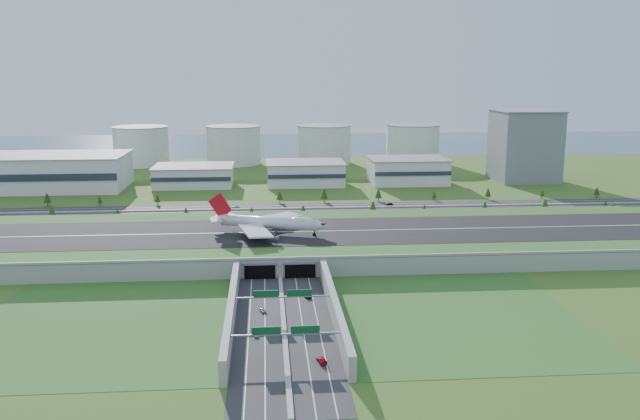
{
  "coord_description": "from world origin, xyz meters",
  "views": [
    {
      "loc": [
        -5.32,
        -326.04,
        86.98
      ],
      "look_at": [
        23.91,
        35.0,
        11.67
      ],
      "focal_mm": 38.0,
      "sensor_mm": 36.0,
      "label": 1
    }
  ],
  "objects": [
    {
      "name": "car_1",
      "position": [
        -9.59,
        -112.97,
        0.78
      ],
      "size": [
        1.87,
        4.13,
        1.31
      ],
      "primitive_type": "imported",
      "rotation": [
        0.0,
        0.0,
        0.12
      ],
      "color": "silver",
      "rests_on": "ground"
    },
    {
      "name": "tree_row",
      "position": [
        5.93,
        95.59,
        4.74
      ],
      "size": [
        502.24,
        48.76,
        8.5
      ],
      "color": "#3D2819",
      "rests_on": "ground"
    },
    {
      "name": "fuel_tank_c",
      "position": [
        50.0,
        310.0,
        17.5
      ],
      "size": [
        50.0,
        50.0,
        35.0
      ],
      "primitive_type": "cylinder",
      "color": "silver",
      "rests_on": "ground"
    },
    {
      "name": "car_5",
      "position": [
        75.27,
        103.11,
        0.78
      ],
      "size": [
        4.13,
        1.73,
        1.33
      ],
      "primitive_type": "imported",
      "rotation": [
        0.0,
        0.0,
        -1.49
      ],
      "color": "black",
      "rests_on": "ground"
    },
    {
      "name": "hangar_west",
      "position": [
        -170.0,
        185.0,
        12.5
      ],
      "size": [
        120.0,
        60.0,
        25.0
      ],
      "primitive_type": "cube",
      "color": "silver",
      "rests_on": "ground"
    },
    {
      "name": "fuel_tank_a",
      "position": [
        -120.0,
        310.0,
        17.5
      ],
      "size": [
        50.0,
        50.0,
        35.0
      ],
      "primitive_type": "cylinder",
      "color": "silver",
      "rests_on": "ground"
    },
    {
      "name": "ground",
      "position": [
        0.0,
        0.0,
        0.0
      ],
      "size": [
        1200.0,
        1200.0,
        0.0
      ],
      "primitive_type": "plane",
      "color": "#355D1D",
      "rests_on": "ground"
    },
    {
      "name": "hangar_mid_c",
      "position": [
        105.0,
        190.0,
        9.5
      ],
      "size": [
        58.0,
        42.0,
        19.0
      ],
      "primitive_type": "cube",
      "color": "silver",
      "rests_on": "ground"
    },
    {
      "name": "fuel_tank_b",
      "position": [
        -35.0,
        310.0,
        17.5
      ],
      "size": [
        50.0,
        50.0,
        35.0
      ],
      "primitive_type": "cylinder",
      "color": "silver",
      "rests_on": "ground"
    },
    {
      "name": "sign_gantry_far",
      "position": [
        0.0,
        -130.04,
        6.95
      ],
      "size": [
        38.7,
        0.7,
        9.8
      ],
      "color": "gray",
      "rests_on": "ground"
    },
    {
      "name": "car_0",
      "position": [
        -7.2,
        -90.67,
        0.85
      ],
      "size": [
        2.8,
        4.61,
        1.47
      ],
      "primitive_type": "imported",
      "rotation": [
        0.0,
        0.0,
        0.26
      ],
      "color": "#B2B1B6",
      "rests_on": "ground"
    },
    {
      "name": "underpass_road",
      "position": [
        0.0,
        -99.42,
        3.43
      ],
      "size": [
        38.8,
        120.4,
        8.0
      ],
      "color": "#28282B",
      "rests_on": "ground"
    },
    {
      "name": "north_expressway",
      "position": [
        0.0,
        95.0,
        0.06
      ],
      "size": [
        560.0,
        36.0,
        0.12
      ],
      "primitive_type": "cube",
      "color": "#28282B",
      "rests_on": "ground"
    },
    {
      "name": "hangar_mid_a",
      "position": [
        -60.0,
        190.0,
        7.5
      ],
      "size": [
        58.0,
        42.0,
        15.0
      ],
      "primitive_type": "cube",
      "color": "silver",
      "rests_on": "ground"
    },
    {
      "name": "car_6",
      "position": [
        220.61,
        87.49,
        0.83
      ],
      "size": [
        5.6,
        4.02,
        1.42
      ],
      "primitive_type": "imported",
      "rotation": [
        0.0,
        0.0,
        1.2
      ],
      "color": "#ACACB1",
      "rests_on": "ground"
    },
    {
      "name": "boeing_747",
      "position": [
        -4.5,
        -1.24,
        13.47
      ],
      "size": [
        59.62,
        55.39,
        19.2
      ],
      "rotation": [
        0.0,
        0.0,
        -0.34
      ],
      "color": "white",
      "rests_on": "airfield_deck"
    },
    {
      "name": "sign_gantry_near",
      "position": [
        0.0,
        -95.04,
        6.95
      ],
      "size": [
        38.7,
        0.7,
        9.8
      ],
      "color": "gray",
      "rests_on": "ground"
    },
    {
      "name": "car_7",
      "position": [
        -24.94,
        101.77,
        0.9
      ],
      "size": [
        5.44,
        2.41,
        1.55
      ],
      "primitive_type": "imported",
      "rotation": [
        0.0,
        0.0,
        -1.62
      ],
      "color": "white",
      "rests_on": "ground"
    },
    {
      "name": "car_3",
      "position": [
        10.63,
        -135.82,
        0.94
      ],
      "size": [
        3.42,
        5.99,
        1.64
      ],
      "primitive_type": "imported",
      "rotation": [
        0.0,
        0.0,
        3.35
      ],
      "color": "#B2101C",
      "rests_on": "ground"
    },
    {
      "name": "office_tower",
      "position": [
        200.0,
        195.0,
        27.5
      ],
      "size": [
        46.0,
        46.0,
        55.0
      ],
      "primitive_type": "cube",
      "color": "slate",
      "rests_on": "ground"
    },
    {
      "name": "fuel_tank_d",
      "position": [
        135.0,
        310.0,
        17.5
      ],
      "size": [
        50.0,
        50.0,
        35.0
      ],
      "primitive_type": "cylinder",
      "color": "silver",
      "rests_on": "ground"
    },
    {
      "name": "car_2",
      "position": [
        10.03,
        -75.76,
        0.82
      ],
      "size": [
        3.63,
        5.49,
        1.4
      ],
      "primitive_type": "imported",
      "rotation": [
        0.0,
        0.0,
        3.42
      ],
      "color": "#0B0D37",
      "rests_on": "ground"
    },
    {
      "name": "hangar_mid_b",
      "position": [
        25.0,
        190.0,
        8.5
      ],
      "size": [
        58.0,
        42.0,
        17.0
      ],
      "primitive_type": "cube",
      "color": "silver",
      "rests_on": "ground"
    },
    {
      "name": "airfield_deck",
      "position": [
        0.0,
        -0.09,
        4.12
      ],
      "size": [
        520.0,
        100.0,
        9.2
      ],
      "color": "#969691",
      "rests_on": "ground"
    },
    {
      "name": "bay_water",
      "position": [
        0.0,
        480.0,
        0.03
      ],
      "size": [
        1200.0,
        260.0,
        0.06
      ],
      "primitive_type": "cube",
      "color": "#365468",
      "rests_on": "ground"
    }
  ]
}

